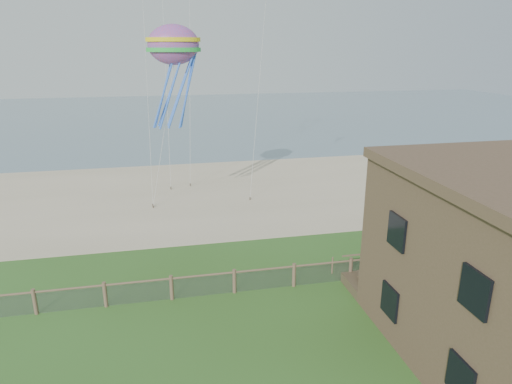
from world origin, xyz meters
TOP-DOWN VIEW (x-y plane):
  - ground at (0.00, 0.00)m, footprint 160.00×160.00m
  - sand_beach at (0.00, 22.00)m, footprint 72.00×20.00m
  - ocean at (0.00, 66.00)m, footprint 160.00×68.00m
  - chainlink_fence at (0.00, 6.00)m, footprint 36.20×0.20m
  - motel_deck at (13.00, 5.00)m, footprint 15.00×2.00m
  - picnic_table at (6.84, 5.00)m, footprint 2.04×1.81m
  - octopus_kite at (-1.92, 16.30)m, footprint 3.98×3.44m

SIDE VIEW (x-z plane):
  - ground at x=0.00m, z-range 0.00..0.00m
  - ocean at x=0.00m, z-range -0.01..0.01m
  - sand_beach at x=0.00m, z-range -0.01..0.01m
  - motel_deck at x=13.00m, z-range 0.00..0.50m
  - picnic_table at x=6.84m, z-range 0.00..0.71m
  - chainlink_fence at x=0.00m, z-range -0.07..1.18m
  - octopus_kite at x=-1.92m, z-range 6.33..13.21m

